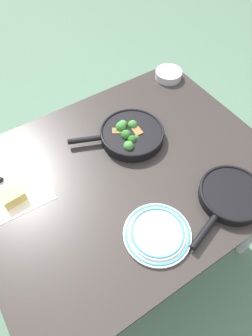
% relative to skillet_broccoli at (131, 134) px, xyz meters
% --- Properties ---
extents(ground_plane, '(14.00, 14.00, 0.00)m').
position_rel_skillet_broccoli_xyz_m(ground_plane, '(0.12, 0.14, -0.81)').
color(ground_plane, '#51755B').
extents(dining_table_red, '(1.24, 0.97, 0.78)m').
position_rel_skillet_broccoli_xyz_m(dining_table_red, '(0.12, 0.14, -0.11)').
color(dining_table_red, '#2D2826').
rests_on(dining_table_red, ground_plane).
extents(skillet_broccoli, '(0.41, 0.28, 0.08)m').
position_rel_skillet_broccoli_xyz_m(skillet_broccoli, '(0.00, 0.00, 0.00)').
color(skillet_broccoli, black).
rests_on(skillet_broccoli, dining_table_red).
extents(skillet_eggs, '(0.40, 0.25, 0.05)m').
position_rel_skillet_broccoli_xyz_m(skillet_eggs, '(-0.15, 0.47, -0.01)').
color(skillet_eggs, black).
rests_on(skillet_eggs, dining_table_red).
extents(parchment_sheet, '(0.34, 0.32, 0.00)m').
position_rel_skillet_broccoli_xyz_m(parchment_sheet, '(0.57, -0.06, -0.03)').
color(parchment_sheet, silver).
rests_on(parchment_sheet, dining_table_red).
extents(grater_knife, '(0.20, 0.23, 0.02)m').
position_rel_skillet_broccoli_xyz_m(grater_knife, '(0.55, -0.08, -0.02)').
color(grater_knife, silver).
rests_on(grater_knife, dining_table_red).
extents(cheese_block, '(0.09, 0.07, 0.05)m').
position_rel_skillet_broccoli_xyz_m(cheese_block, '(0.55, 0.01, -0.01)').
color(cheese_block, '#E0C15B').
rests_on(cheese_block, dining_table_red).
extents(dinner_plate_stack, '(0.25, 0.25, 0.03)m').
position_rel_skillet_broccoli_xyz_m(dinner_plate_stack, '(0.18, 0.44, -0.02)').
color(dinner_plate_stack, silver).
rests_on(dinner_plate_stack, dining_table_red).
extents(prep_bowl_steel, '(0.14, 0.14, 0.04)m').
position_rel_skillet_broccoli_xyz_m(prep_bowl_steel, '(-0.41, -0.25, -0.01)').
color(prep_bowl_steel, '#B7B7BC').
rests_on(prep_bowl_steel, dining_table_red).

